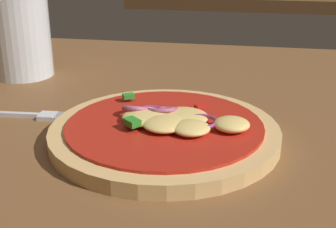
# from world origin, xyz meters

# --- Properties ---
(dining_table) EXTENTS (1.19, 0.85, 0.04)m
(dining_table) POSITION_xyz_m (0.00, 0.00, 0.02)
(dining_table) COLOR brown
(dining_table) RESTS_ON ground
(pizza) EXTENTS (0.23, 0.23, 0.03)m
(pizza) POSITION_xyz_m (0.03, 0.01, 0.05)
(pizza) COLOR tan
(pizza) RESTS_ON dining_table
(fork) EXTENTS (0.19, 0.02, 0.01)m
(fork) POSITION_xyz_m (-0.15, 0.04, 0.04)
(fork) COLOR silver
(fork) RESTS_ON dining_table
(beer_glass) EXTENTS (0.08, 0.08, 0.12)m
(beer_glass) POSITION_xyz_m (-0.20, 0.19, 0.09)
(beer_glass) COLOR silver
(beer_glass) RESTS_ON dining_table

